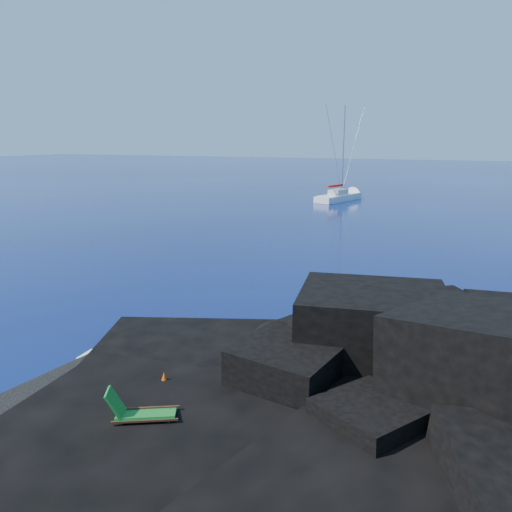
{
  "coord_description": "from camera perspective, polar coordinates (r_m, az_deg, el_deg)",
  "views": [
    {
      "loc": [
        13.21,
        -10.63,
        8.06
      ],
      "look_at": [
        2.36,
        12.78,
        2.0
      ],
      "focal_mm": 35.0,
      "sensor_mm": 36.0,
      "label": 1
    }
  ],
  "objects": [
    {
      "name": "ground",
      "position": [
        18.78,
        -24.3,
        -13.47
      ],
      "size": [
        400.0,
        400.0,
        0.0
      ],
      "primitive_type": "plane",
      "color": "#030730",
      "rests_on": "ground"
    },
    {
      "name": "headland",
      "position": [
        15.84,
        21.63,
        -18.4
      ],
      "size": [
        24.0,
        24.0,
        3.6
      ],
      "primitive_type": null,
      "color": "black",
      "rests_on": "ground"
    },
    {
      "name": "beach",
      "position": [
        16.27,
        -11.93,
        -16.79
      ],
      "size": [
        9.08,
        6.86,
        0.7
      ],
      "primitive_type": "cube",
      "rotation": [
        0.0,
        0.0,
        -0.1
      ],
      "color": "black",
      "rests_on": "ground"
    },
    {
      "name": "surf_foam",
      "position": [
        19.41,
        -2.64,
        -11.34
      ],
      "size": [
        10.0,
        8.0,
        0.06
      ],
      "primitive_type": null,
      "color": "white",
      "rests_on": "ground"
    },
    {
      "name": "sailboat",
      "position": [
        68.35,
        9.53,
        6.27
      ],
      "size": [
        5.33,
        12.08,
        12.4
      ],
      "primitive_type": null,
      "rotation": [
        0.0,
        0.0,
        -0.25
      ],
      "color": "white",
      "rests_on": "ground"
    },
    {
      "name": "deck_chair",
      "position": [
        14.47,
        -12.48,
        -16.44
      ],
      "size": [
        1.98,
        1.6,
        1.26
      ],
      "primitive_type": null,
      "rotation": [
        0.0,
        0.0,
        0.52
      ],
      "color": "#197325",
      "rests_on": "beach"
    },
    {
      "name": "towel",
      "position": [
        15.73,
        -3.66,
        -16.05
      ],
      "size": [
        2.36,
        1.95,
        0.06
      ],
      "primitive_type": "cube",
      "rotation": [
        0.0,
        0.0,
        0.52
      ],
      "color": "white",
      "rests_on": "beach"
    },
    {
      "name": "sunbather",
      "position": [
        15.67,
        -3.67,
        -15.61
      ],
      "size": [
        1.63,
        1.17,
        0.22
      ],
      "primitive_type": null,
      "rotation": [
        0.0,
        0.0,
        0.52
      ],
      "color": "tan",
      "rests_on": "towel"
    },
    {
      "name": "marker_cone",
      "position": [
        16.53,
        -10.44,
        -13.77
      ],
      "size": [
        0.4,
        0.4,
        0.54
      ],
      "primitive_type": "cone",
      "rotation": [
        0.0,
        0.0,
        0.15
      ],
      "color": "#F4510C",
      "rests_on": "beach"
    }
  ]
}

